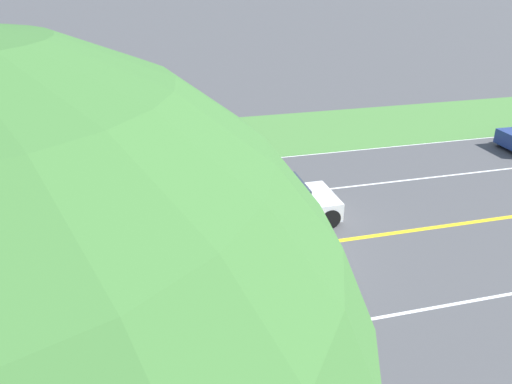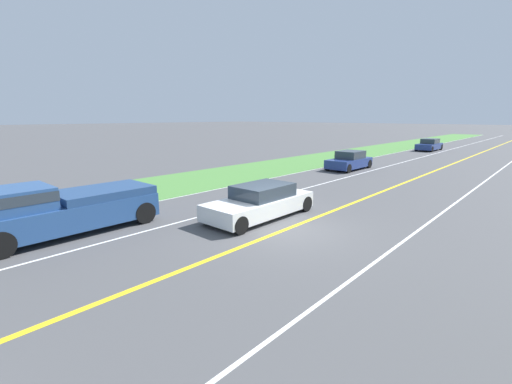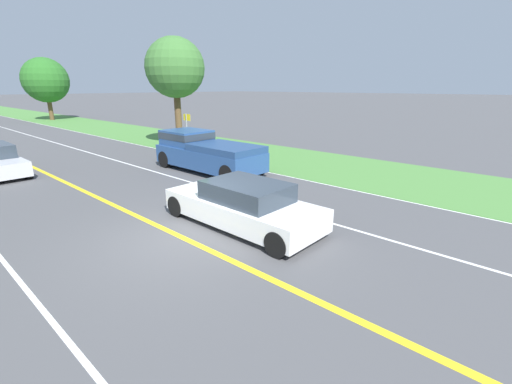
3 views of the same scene
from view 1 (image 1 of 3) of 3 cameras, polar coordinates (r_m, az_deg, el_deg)
The scene contains 9 objects.
ground_plane at distance 14.44m, azimuth 0.45°, elevation -6.85°, with size 400.00×400.00×0.00m, color #4C4C4F.
centre_divider_line at distance 14.44m, azimuth 0.45°, elevation -6.83°, with size 0.18×160.00×0.01m, color yellow.
lane_edge_line_right at distance 20.56m, azimuth -4.58°, elevation 3.29°, with size 0.14×160.00×0.01m, color white.
lane_dash_same_dir at distance 17.41m, azimuth -2.51°, elevation -0.88°, with size 0.10×160.00×0.01m, color white.
lane_dash_oncoming at distance 11.75m, azimuth 5.02°, elevation -15.64°, with size 0.10×160.00×0.01m, color white.
grass_verge_right at distance 23.33m, azimuth -5.91°, elevation 5.99°, with size 6.00×160.00×0.03m, color #4C843D.
ego_car at distance 15.69m, azimuth 0.88°, elevation -1.49°, with size 1.91×4.75×1.29m.
dog at distance 16.83m, azimuth 0.57°, elevation -0.07°, with size 0.27×1.16×0.76m.
pickup_truck at distance 18.53m, azimuth -20.37°, elevation 2.21°, with size 2.10×5.56×1.78m.
Camera 1 is at (-11.80, 3.17, 7.69)m, focal length 35.00 mm.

